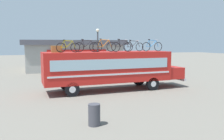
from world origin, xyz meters
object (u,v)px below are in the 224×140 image
rooftop_bicycle_2 (87,47)px  street_lamp (98,47)px  rooftop_bicycle_6 (152,46)px  trash_bin (94,115)px  rooftop_bicycle_3 (104,46)px  luggage_bag_1 (56,49)px  rooftop_bicycle_4 (122,46)px  bus (111,67)px  rooftop_bicycle_1 (68,47)px  rooftop_bicycle_5 (133,46)px

rooftop_bicycle_2 → street_lamp: 7.35m
rooftop_bicycle_6 → trash_bin: 10.02m
rooftop_bicycle_2 → rooftop_bicycle_3: rooftop_bicycle_3 is taller
luggage_bag_1 → rooftop_bicycle_4: bearing=-4.8°
bus → trash_bin: bus is taller
luggage_bag_1 → trash_bin: 7.49m
luggage_bag_1 → rooftop_bicycle_4: 4.74m
trash_bin → street_lamp: size_ratio=0.19×
rooftop_bicycle_4 → street_lamp: bearing=87.6°
rooftop_bicycle_2 → rooftop_bicycle_6: size_ratio=0.99×
bus → rooftop_bicycle_4: 1.76m
rooftop_bicycle_2 → street_lamp: bearing=66.6°
bus → rooftop_bicycle_1: size_ratio=6.71×
rooftop_bicycle_3 → trash_bin: 8.04m
rooftop_bicycle_1 → rooftop_bicycle_2: 1.38m
rooftop_bicycle_5 → rooftop_bicycle_2: bearing=-173.2°
luggage_bag_1 → rooftop_bicycle_1: bearing=-20.8°
bus → rooftop_bicycle_1: bearing=-174.5°
rooftop_bicycle_2 → rooftop_bicycle_5: rooftop_bicycle_2 is taller
rooftop_bicycle_6 → street_lamp: size_ratio=0.36×
luggage_bag_1 → rooftop_bicycle_3: 3.47m
rooftop_bicycle_1 → street_lamp: street_lamp is taller
rooftop_bicycle_4 → trash_bin: size_ratio=1.82×
street_lamp → rooftop_bicycle_2: bearing=-113.4°
rooftop_bicycle_2 → rooftop_bicycle_4: (2.62, -0.35, 0.01)m
luggage_bag_1 → rooftop_bicycle_2: 2.11m
rooftop_bicycle_6 → trash_bin: rooftop_bicycle_6 is taller
rooftop_bicycle_1 → rooftop_bicycle_4: 3.98m
luggage_bag_1 → rooftop_bicycle_1: (0.75, -0.28, 0.13)m
street_lamp → rooftop_bicycle_5: bearing=-80.8°
bus → rooftop_bicycle_4: bearing=-31.5°
bus → rooftop_bicycle_1: rooftop_bicycle_1 is taller
rooftop_bicycle_5 → luggage_bag_1: bearing=-176.0°
luggage_bag_1 → rooftop_bicycle_3: bearing=0.1°
luggage_bag_1 → trash_bin: (0.64, -6.96, -2.68)m
rooftop_bicycle_2 → rooftop_bicycle_3: size_ratio=0.98×
rooftop_bicycle_6 → street_lamp: (-2.39, 6.84, -0.18)m
rooftop_bicycle_4 → bus: bearing=148.5°
rooftop_bicycle_6 → rooftop_bicycle_4: bearing=-174.6°
luggage_bag_1 → trash_bin: size_ratio=0.76×
rooftop_bicycle_2 → luggage_bag_1: bearing=178.6°
luggage_bag_1 → rooftop_bicycle_3: size_ratio=0.39×
bus → rooftop_bicycle_1: 3.63m
rooftop_bicycle_1 → rooftop_bicycle_4: (3.98, -0.11, 0.02)m
rooftop_bicycle_2 → rooftop_bicycle_4: 2.64m
street_lamp → bus: bearing=-98.5°
luggage_bag_1 → rooftop_bicycle_5: 6.05m
rooftop_bicycle_2 → rooftop_bicycle_4: bearing=-7.6°
trash_bin → street_lamp: street_lamp is taller
rooftop_bicycle_1 → rooftop_bicycle_5: size_ratio=0.92×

